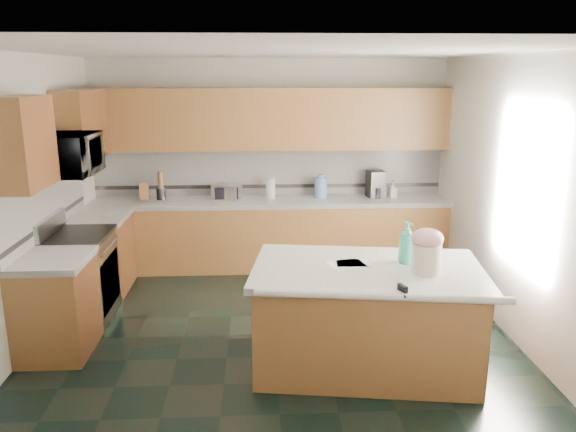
{
  "coord_description": "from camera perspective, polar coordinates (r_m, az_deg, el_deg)",
  "views": [
    {
      "loc": [
        -0.13,
        -5.09,
        2.52
      ],
      "look_at": [
        0.15,
        0.35,
        1.12
      ],
      "focal_mm": 35.0,
      "sensor_mm": 36.0,
      "label": 1
    }
  ],
  "objects": [
    {
      "name": "range_oven_door",
      "position": [
        6.19,
        -17.66,
        -6.35
      ],
      "size": [
        0.02,
        0.68,
        0.55
      ],
      "primitive_type": "cube",
      "color": "black",
      "rests_on": "range_body"
    },
    {
      "name": "toaster_oven",
      "position": [
        7.31,
        -6.23,
        2.46
      ],
      "size": [
        0.4,
        0.35,
        0.2
      ],
      "primitive_type": "cube",
      "rotation": [
        0.0,
        0.0,
        -0.42
      ],
      "color": "#B7B7BC",
      "rests_on": "back_countertop"
    },
    {
      "name": "window_light_proxy",
      "position": [
        5.55,
        22.98,
        2.67
      ],
      "size": [
        0.02,
        1.4,
        1.1
      ],
      "primitive_type": "cube",
      "color": "white",
      "rests_on": "wall_right"
    },
    {
      "name": "range_cooktop",
      "position": [
        6.12,
        -20.64,
        -1.91
      ],
      "size": [
        0.62,
        0.78,
        0.04
      ],
      "primitive_type": "cube",
      "color": "black",
      "rests_on": "range_body"
    },
    {
      "name": "back_base_cab",
      "position": [
        7.4,
        -1.82,
        -2.02
      ],
      "size": [
        4.6,
        0.6,
        0.86
      ],
      "primitive_type": "cube",
      "color": "#35180D",
      "rests_on": "ground"
    },
    {
      "name": "island_top",
      "position": [
        4.82,
        8.09,
        -5.49
      ],
      "size": [
        2.08,
        1.41,
        0.06
      ],
      "primitive_type": "cube",
      "rotation": [
        0.0,
        0.0,
        -0.14
      ],
      "color": "white",
      "rests_on": "island_base"
    },
    {
      "name": "coffee_carafe",
      "position": [
        7.44,
        8.94,
        2.38
      ],
      "size": [
        0.14,
        0.14,
        0.14
      ],
      "primitive_type": "cylinder",
      "color": "black",
      "rests_on": "back_countertop"
    },
    {
      "name": "ceiling",
      "position": [
        5.1,
        -1.54,
        16.43
      ],
      "size": [
        4.6,
        4.6,
        0.0
      ],
      "primitive_type": "plane",
      "color": "white",
      "rests_on": "ground"
    },
    {
      "name": "wall_front",
      "position": [
        3.01,
        -0.24,
        -8.44
      ],
      "size": [
        4.6,
        0.04,
        2.7
      ],
      "primitive_type": "cube",
      "color": "silver",
      "rests_on": "ground"
    },
    {
      "name": "knife_block",
      "position": [
        7.45,
        -14.39,
        2.39
      ],
      "size": [
        0.14,
        0.18,
        0.24
      ],
      "primitive_type": "cube",
      "rotation": [
        -0.31,
        0.0,
        0.14
      ],
      "color": "#472814",
      "rests_on": "back_countertop"
    },
    {
      "name": "left_upper_cab_rear",
      "position": [
        6.84,
        -20.21,
        8.67
      ],
      "size": [
        0.33,
        1.09,
        0.78
      ],
      "primitive_type": "cube",
      "color": "#35180D",
      "rests_on": "wall_left"
    },
    {
      "name": "back_backsplash",
      "position": [
        7.49,
        -1.91,
        4.52
      ],
      "size": [
        4.6,
        0.02,
        0.63
      ],
      "primitive_type": "cube",
      "color": "silver",
      "rests_on": "back_countertop"
    },
    {
      "name": "paper_towel_base",
      "position": [
        7.37,
        -1.76,
        1.92
      ],
      "size": [
        0.17,
        0.17,
        0.01
      ],
      "primitive_type": "cylinder",
      "color": "#B7B7BC",
      "rests_on": "back_countertop"
    },
    {
      "name": "left_base_cab_rear",
      "position": [
        6.97,
        -18.4,
        -3.8
      ],
      "size": [
        0.6,
        0.82,
        0.86
      ],
      "primitive_type": "cube",
      "color": "#35180D",
      "rests_on": "ground"
    },
    {
      "name": "water_jug",
      "position": [
        7.34,
        3.36,
        2.89
      ],
      "size": [
        0.17,
        0.17,
        0.27
      ],
      "primitive_type": "cylinder",
      "color": "#5577AF",
      "rests_on": "back_countertop"
    },
    {
      "name": "island_base",
      "position": [
        5.0,
        7.9,
        -10.46
      ],
      "size": [
        1.96,
        1.3,
        0.86
      ],
      "primitive_type": "cube",
      "rotation": [
        0.0,
        0.0,
        -0.14
      ],
      "color": "#35180D",
      "rests_on": "ground"
    },
    {
      "name": "range_backguard",
      "position": [
        6.17,
        -23.04,
        -0.84
      ],
      "size": [
        0.06,
        0.76,
        0.18
      ],
      "primitive_type": "cube",
      "color": "#B7B7BC",
      "rests_on": "range_body"
    },
    {
      "name": "range_handle",
      "position": [
        6.06,
        -17.66,
        -2.98
      ],
      "size": [
        0.02,
        0.66,
        0.02
      ],
      "primitive_type": "cylinder",
      "rotation": [
        1.57,
        0.0,
        0.0
      ],
      "color": "#B7B7BC",
      "rests_on": "range_body"
    },
    {
      "name": "soap_bottle_back",
      "position": [
        7.5,
        10.58,
        2.63
      ],
      "size": [
        0.11,
        0.11,
        0.2
      ],
      "primitive_type": "imported",
      "rotation": [
        0.0,
        0.0,
        0.23
      ],
      "color": "white",
      "rests_on": "back_countertop"
    },
    {
      "name": "floor",
      "position": [
        5.68,
        -1.36,
        -11.92
      ],
      "size": [
        4.6,
        4.6,
        0.0
      ],
      "primitive_type": "plane",
      "color": "black",
      "rests_on": "ground"
    },
    {
      "name": "wall_left",
      "position": [
        5.67,
        -25.61,
        1.05
      ],
      "size": [
        0.04,
        4.6,
        2.7
      ],
      "primitive_type": "cube",
      "color": "silver",
      "rests_on": "ground"
    },
    {
      "name": "left_upper_cab_front",
      "position": [
        5.28,
        -25.42,
        6.72
      ],
      "size": [
        0.33,
        0.72,
        0.78
      ],
      "primitive_type": "cube",
      "color": "#35180D",
      "rests_on": "wall_left"
    },
    {
      "name": "treat_jar_knob_end_l",
      "position": [
        4.67,
        13.5,
        -1.58
      ],
      "size": [
        0.05,
        0.05,
        0.05
      ],
      "primitive_type": "sphere",
      "color": "tan",
      "rests_on": "treat_jar_lid"
    },
    {
      "name": "back_countertop",
      "position": [
        7.28,
        -1.85,
        1.46
      ],
      "size": [
        4.6,
        0.64,
        0.06
      ],
      "primitive_type": "cube",
      "color": "white",
      "rests_on": "back_base_cab"
    },
    {
      "name": "water_jug_neck",
      "position": [
        7.31,
        3.37,
        4.09
      ],
      "size": [
        0.08,
        0.08,
        0.04
      ],
      "primitive_type": "cylinder",
      "color": "#5577AF",
      "rests_on": "water_jug"
    },
    {
      "name": "toaster_oven_door",
      "position": [
        7.21,
        -6.27,
        2.28
      ],
      "size": [
        0.3,
        0.01,
        0.16
      ],
      "primitive_type": "cube",
      "color": "black",
      "rests_on": "toaster_oven"
    },
    {
      "name": "soap_back_cap",
      "position": [
        7.48,
        10.62,
        3.5
      ],
      "size": [
        0.02,
        0.02,
        0.03
      ],
      "primitive_type": "cylinder",
      "color": "red",
      "rests_on": "soap_bottle_back"
    },
    {
      "name": "left_accent_band",
      "position": [
        6.22,
        -23.1,
        -0.54
      ],
      "size": [
        0.01,
        2.3,
        0.05
      ],
      "primitive_type": "cube",
      "color": "black",
      "rests_on": "wall_left"
    },
    {
      "name": "left_counter_front",
      "position": [
        5.45,
        -22.92,
        -4.18
      ],
      "size": [
        0.64,
        0.72,
        0.06
      ],
      "primitive_type": "cube",
      "color": "white",
      "rests_on": "left_base_cab_front"
    },
    {
      "name": "utensil_bundle",
      "position": [
        7.41,
        -12.84,
        3.6
      ],
      "size": [
        0.07,
        0.07,
        0.22
      ],
      "primitive_type": "cylinder",
      "color": "#472814",
      "rests_on": "utensil_crock"
    },
    {
      "name": "treat_jar_knob_end_r",
      "position": [
        4.69,
        14.53,
        -1.56
      ],
      "size": [
        0.05,
        0.05,
        0.05
      ],
      "primitive_type": "sphere",
      "color": "tan",
      "rests_on": "treat_jar_lid"
    },
    {
      "name": "left_backsplash",
      "position": [
        6.18,
        -23.33,
        1.21
      ],
      "size": [
        0.02,
        2.3,
        0.63
      ],
      "primitive_type": "cube",
      "color": "silver",
      "rests_on": "wall_left"
    },
    {
      "name": "microwave",
      "position": [
        5.95,
        -21.35,
        5.82
      ],
      "size": [
        0.5,
        0.73,
        0.41
      ],
      "primitive_type": "imported",
      "rotation": [
        0.0,
        0.0,
        1.57
      ],
      "color": "#B7B7BC",
      "rests_on": "wall_left"
    },
    {
      "name": "treat_jar_knob",
      "position": [
        4.68,
        14.02,
        -1.57
      ],
      "size": [
        0.09,
        0.03,
        0.03
      ],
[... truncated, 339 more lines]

